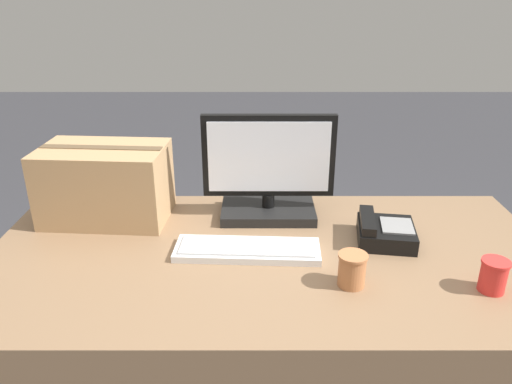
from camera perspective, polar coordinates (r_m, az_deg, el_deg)
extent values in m
cube|color=#8C6B4C|center=(1.81, 1.29, -17.23)|extent=(1.80, 0.90, 0.74)
cube|color=black|center=(1.83, 1.04, -2.14)|extent=(0.34, 0.21, 0.04)
cylinder|color=black|center=(1.81, 1.05, -0.96)|extent=(0.04, 0.04, 0.05)
cube|color=black|center=(1.75, 1.09, 4.16)|extent=(0.46, 0.03, 0.29)
cube|color=white|center=(1.73, 1.10, 3.98)|extent=(0.42, 0.01, 0.25)
cube|color=silver|center=(1.59, -1.20, -6.56)|extent=(0.46, 0.17, 0.02)
cube|color=silver|center=(1.58, -1.21, -6.12)|extent=(0.43, 0.14, 0.01)
cube|color=black|center=(1.70, 14.41, -4.58)|extent=(0.21, 0.22, 0.05)
cube|color=black|center=(1.68, 12.42, -3.20)|extent=(0.07, 0.19, 0.03)
cube|color=gray|center=(1.69, 15.60, -3.72)|extent=(0.12, 0.13, 0.01)
cylinder|color=#BC7547|center=(1.44, 10.69, -8.85)|extent=(0.08, 0.08, 0.09)
cylinder|color=#BC7547|center=(1.41, 10.84, -7.16)|extent=(0.08, 0.08, 0.01)
cylinder|color=red|center=(1.54, 25.26, -8.72)|extent=(0.07, 0.07, 0.09)
cylinder|color=red|center=(1.51, 25.57, -7.19)|extent=(0.08, 0.08, 0.01)
cube|color=tan|center=(1.84, -17.05, 0.92)|extent=(0.45, 0.30, 0.26)
cube|color=brown|center=(1.80, -17.54, 4.86)|extent=(0.42, 0.07, 0.00)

